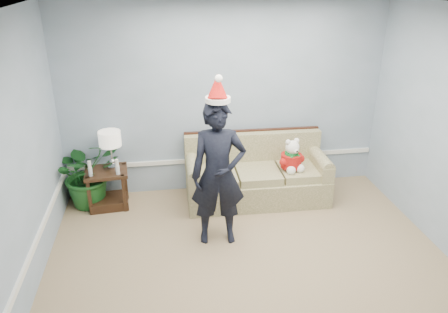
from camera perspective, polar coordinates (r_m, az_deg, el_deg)
room_shell at (r=3.81m, az=5.83°, el=-2.97°), size 4.54×5.04×2.74m
wainscot_trim at (r=5.17m, az=-10.73°, el=-6.94°), size 4.49×4.99×0.06m
sofa at (r=6.16m, az=4.19°, el=-2.63°), size 1.96×0.87×0.91m
side_table at (r=6.18m, az=-14.85°, el=-4.53°), size 0.59×0.51×0.54m
table_lamp at (r=5.94m, az=-14.68°, el=2.07°), size 0.29×0.29×0.52m
candle_pair at (r=5.87m, az=-15.43°, el=-1.49°), size 0.40×0.05×0.21m
houseplant at (r=6.19m, az=-17.35°, el=-1.98°), size 1.13×1.10×0.96m
man at (r=4.97m, az=-0.75°, el=-2.36°), size 0.66×0.45×1.73m
santa_hat at (r=4.64m, az=-0.84°, el=8.80°), size 0.31×0.34×0.32m
teddy_bear at (r=5.99m, az=8.81°, el=-0.30°), size 0.35×0.35×0.46m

